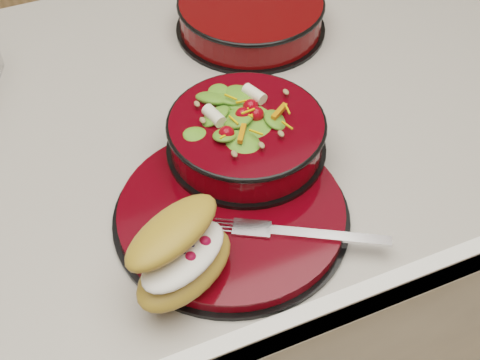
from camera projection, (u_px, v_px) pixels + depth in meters
name	position (u px, v px, depth m)	size (l,w,h in m)	color
island_counter	(177.00, 297.00, 1.26)	(1.24, 0.74, 0.90)	white
dinner_plate	(232.00, 213.00, 0.80)	(0.29, 0.29, 0.02)	black
salad_bowl	(246.00, 131.00, 0.84)	(0.21, 0.21, 0.09)	black
croissant	(182.00, 253.00, 0.70)	(0.15, 0.14, 0.08)	#A97B33
fork	(306.00, 233.00, 0.77)	(0.17, 0.11, 0.00)	silver
extra_bowl	(251.00, 14.00, 1.06)	(0.24, 0.24, 0.05)	black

